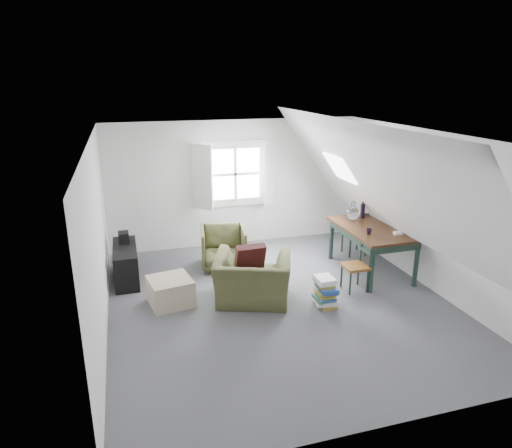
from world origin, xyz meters
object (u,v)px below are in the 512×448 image
object	(u,v)px
ottoman	(170,291)
media_shelf	(126,266)
armchair_near	(253,301)
armchair_far	(224,266)
dining_table	(372,233)
dining_chair_far	(355,232)
dining_chair_near	(357,265)
magazine_stack	(325,292)

from	to	relation	value
ottoman	media_shelf	bearing A→B (deg)	120.60
armchair_near	armchair_far	bearing A→B (deg)	-64.46
ottoman	dining_table	bearing A→B (deg)	3.74
dining_chair_far	media_shelf	world-z (taller)	dining_chair_far
armchair_far	dining_table	world-z (taller)	dining_table
dining_chair_far	media_shelf	size ratio (longest dim) A/B	0.75
armchair_far	dining_chair_near	distance (m)	2.43
armchair_far	magazine_stack	bearing A→B (deg)	-50.04
armchair_near	dining_table	size ratio (longest dim) A/B	0.68
dining_chair_near	media_shelf	world-z (taller)	dining_chair_near
armchair_far	media_shelf	world-z (taller)	media_shelf
armchair_near	dining_chair_far	size ratio (longest dim) A/B	1.30
dining_chair_far	dining_chair_near	bearing A→B (deg)	80.23
dining_table	dining_chair_far	size ratio (longest dim) A/B	1.90
media_shelf	armchair_near	bearing A→B (deg)	-31.52
armchair_near	media_shelf	world-z (taller)	media_shelf
armchair_near	dining_chair_far	xyz separation A→B (m)	(2.41, 1.30, 0.45)
dining_chair_far	armchair_near	bearing A→B (deg)	45.68
dining_chair_near	magazine_stack	distance (m)	0.82
armchair_near	dining_table	bearing A→B (deg)	-147.49
ottoman	magazine_stack	world-z (taller)	magazine_stack
armchair_far	ottoman	world-z (taller)	ottoman
dining_chair_far	media_shelf	distance (m)	4.25
dining_chair_near	magazine_stack	xyz separation A→B (m)	(-0.71, -0.37, -0.19)
armchair_near	armchair_far	size ratio (longest dim) A/B	1.39
magazine_stack	dining_chair_far	bearing A→B (deg)	51.08
dining_table	magazine_stack	distance (m)	1.67
armchair_near	media_shelf	size ratio (longest dim) A/B	0.98
dining_table	magazine_stack	world-z (taller)	dining_table
magazine_stack	dining_chair_near	bearing A→B (deg)	27.43
ottoman	dining_table	size ratio (longest dim) A/B	0.37
media_shelf	magazine_stack	distance (m)	3.33
dining_chair_far	dining_chair_near	xyz separation A→B (m)	(-0.71, -1.39, -0.03)
dining_table	dining_chair_far	bearing A→B (deg)	77.39
dining_table	media_shelf	world-z (taller)	dining_table
dining_chair_far	magazine_stack	bearing A→B (deg)	68.38
armchair_far	magazine_stack	world-z (taller)	magazine_stack
armchair_near	ottoman	bearing A→B (deg)	8.05
dining_chair_far	armchair_far	bearing A→B (deg)	14.05
ottoman	dining_table	xyz separation A→B (m)	(3.50, 0.23, 0.51)
media_shelf	magazine_stack	bearing A→B (deg)	-27.87
dining_table	dining_chair_far	distance (m)	0.86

